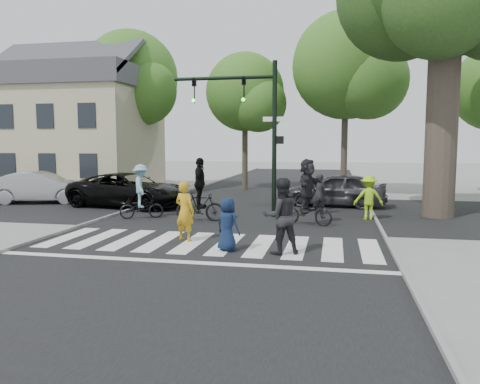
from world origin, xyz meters
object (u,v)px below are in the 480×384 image
object	(u,v)px
cyclist_right	(307,196)
car_silver	(41,187)
traffic_signal	(253,117)
cyclist_left	(141,195)
pedestrian_child	(228,224)
car_suv	(129,190)
cyclist_mid	(200,195)
pedestrian_woman	(185,211)
car_grey	(336,190)
pedestrian_adult	(281,216)

from	to	relation	value
cyclist_right	car_silver	distance (m)	13.43
traffic_signal	cyclist_right	xyz separation A→B (m)	(2.22, -1.53, -2.86)
cyclist_left	car_silver	distance (m)	7.46
pedestrian_child	car_suv	bearing A→B (deg)	-25.28
cyclist_left	car_silver	bearing A→B (deg)	152.87
cyclist_mid	cyclist_right	xyz separation A→B (m)	(3.94, -0.03, 0.08)
pedestrian_woman	car_suv	distance (m)	8.16
car_silver	car_grey	distance (m)	14.05
cyclist_left	cyclist_right	bearing A→B (deg)	-1.49
car_suv	cyclist_mid	bearing A→B (deg)	-115.94
pedestrian_woman	pedestrian_child	size ratio (longest dim) A/B	1.23
car_suv	traffic_signal	bearing A→B (deg)	-94.79
pedestrian_adult	car_suv	world-z (taller)	pedestrian_adult
pedestrian_child	cyclist_right	bearing A→B (deg)	-87.54
traffic_signal	car_suv	size ratio (longest dim) A/B	1.08
cyclist_mid	car_silver	distance (m)	9.68
pedestrian_woman	car_grey	distance (m)	9.73
cyclist_right	car_grey	xyz separation A→B (m)	(1.01, 5.22, -0.28)
car_suv	car_silver	xyz separation A→B (m)	(-4.76, 0.44, -0.01)
traffic_signal	cyclist_mid	size ratio (longest dim) A/B	2.55
cyclist_left	pedestrian_adult	bearing A→B (deg)	-38.42
pedestrian_woman	cyclist_mid	distance (m)	3.54
traffic_signal	cyclist_left	size ratio (longest dim) A/B	2.88
pedestrian_adult	car_suv	distance (m)	10.89
car_grey	traffic_signal	bearing A→B (deg)	-34.45
car_suv	car_silver	bearing A→B (deg)	94.80
car_grey	pedestrian_adult	bearing A→B (deg)	-1.47
pedestrian_adult	pedestrian_woman	bearing A→B (deg)	-43.44
pedestrian_child	cyclist_mid	size ratio (longest dim) A/B	0.61
cyclist_left	car_grey	xyz separation A→B (m)	(7.32, 5.05, -0.13)
traffic_signal	car_grey	size ratio (longest dim) A/B	1.33
cyclist_right	car_silver	size ratio (longest dim) A/B	0.51
traffic_signal	pedestrian_woman	world-z (taller)	traffic_signal
pedestrian_adult	car_grey	size ratio (longest dim) A/B	0.44
car_silver	cyclist_mid	bearing A→B (deg)	-127.38
pedestrian_child	car_silver	distance (m)	13.70
pedestrian_child	cyclist_left	distance (m)	6.44
traffic_signal	car_silver	xyz separation A→B (m)	(-10.72, 2.03, -3.14)
pedestrian_adult	pedestrian_child	bearing A→B (deg)	-25.57
traffic_signal	car_suv	world-z (taller)	traffic_signal
cyclist_left	car_silver	xyz separation A→B (m)	(-6.64, 3.40, -0.14)
car_grey	cyclist_right	bearing A→B (deg)	-4.13
cyclist_mid	pedestrian_adult	bearing A→B (deg)	-52.18
pedestrian_child	pedestrian_adult	world-z (taller)	pedestrian_adult
pedestrian_child	cyclist_mid	distance (m)	4.97
car_suv	car_grey	world-z (taller)	car_suv
car_suv	car_grey	xyz separation A→B (m)	(9.19, 2.10, -0.00)
cyclist_mid	cyclist_right	size ratio (longest dim) A/B	1.00
traffic_signal	car_suv	distance (m)	6.91
pedestrian_woman	cyclist_left	distance (m)	4.67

